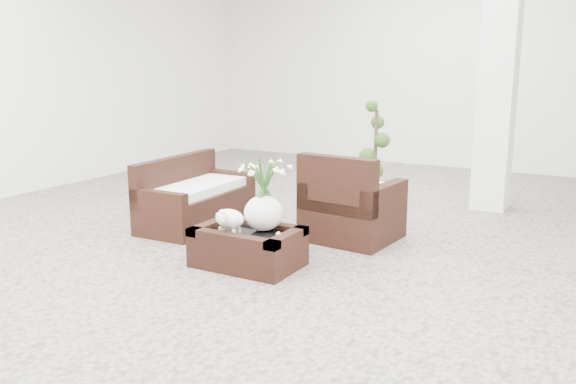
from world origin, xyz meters
The scene contains 9 objects.
ground centered at (0.00, 0.00, 0.00)m, with size 11.00×11.00×0.00m, color gray.
column centered at (1.20, 2.80, 1.75)m, with size 0.40×0.40×3.50m, color white.
coffee_table centered at (-0.20, -0.46, 0.16)m, with size 0.90×0.60×0.31m, color black.
sheep_figurine centered at (-0.32, -0.56, 0.42)m, with size 0.28×0.23×0.21m, color white.
planter_narcissus centered at (-0.10, -0.36, 0.71)m, with size 0.44×0.44×0.80m, color white, non-canonical shape.
tealight centered at (0.10, -0.44, 0.33)m, with size 0.04×0.04×0.03m, color white.
armchair centered at (0.26, 0.76, 0.44)m, with size 0.83×0.80×0.89m, color black.
loveseat centered at (-1.44, 0.41, 0.37)m, with size 1.39×0.67×0.74m, color black.
topiary centered at (-0.01, 2.05, 0.65)m, with size 0.35×0.35×1.29m, color #264215, non-canonical shape.
Camera 1 is at (2.63, -4.74, 1.78)m, focal length 37.99 mm.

